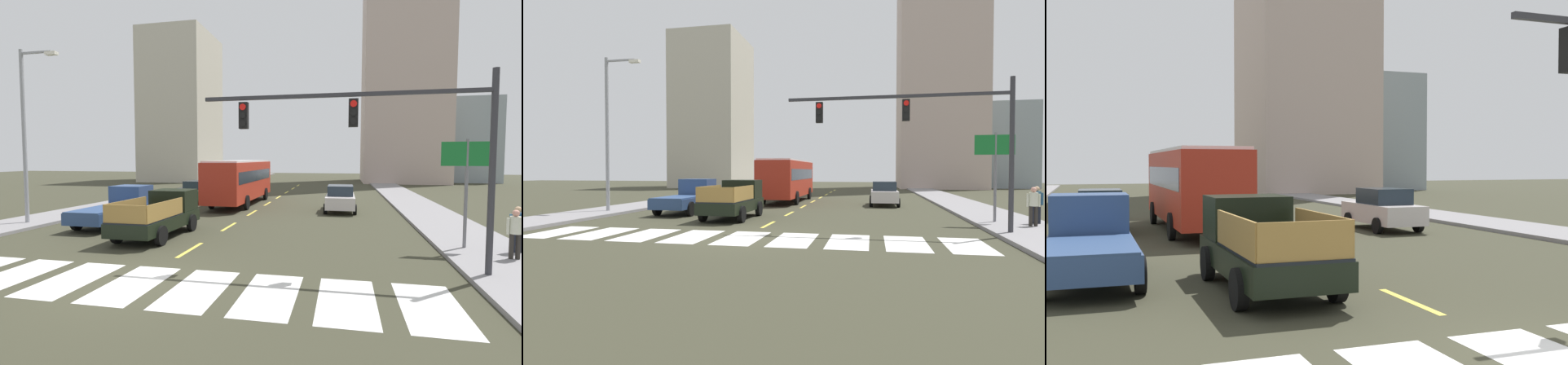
{
  "view_description": "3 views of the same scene",
  "coord_description": "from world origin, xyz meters",
  "views": [
    {
      "loc": [
        5.67,
        -9.29,
        3.49
      ],
      "look_at": [
        0.14,
        15.94,
        1.83
      ],
      "focal_mm": 26.05,
      "sensor_mm": 36.0,
      "label": 1
    },
    {
      "loc": [
        4.65,
        -14.78,
        2.47
      ],
      "look_at": [
        -0.11,
        8.02,
        1.82
      ],
      "focal_mm": 29.17,
      "sensor_mm": 36.0,
      "label": 2
    },
    {
      "loc": [
        -5.98,
        -6.49,
        2.72
      ],
      "look_at": [
        2.34,
        16.42,
        1.98
      ],
      "focal_mm": 41.68,
      "sensor_mm": 36.0,
      "label": 3
    }
  ],
  "objects": [
    {
      "name": "pickup_dark",
      "position": [
        -5.95,
        8.59,
        0.92
      ],
      "size": [
        2.18,
        5.2,
        1.96
      ],
      "rotation": [
        0.0,
        0.0,
        0.01
      ],
      "color": "navy",
      "rests_on": "ground"
    },
    {
      "name": "traffic_signal_gantry",
      "position": [
        7.04,
        2.53,
        4.19
      ],
      "size": [
        8.63,
        0.27,
        6.0
      ],
      "color": "#2D2D33",
      "rests_on": "ground"
    },
    {
      "name": "crosswalk_stripe_5",
      "position": [
        1.93,
        0.0,
        0.0
      ],
      "size": [
        1.41,
        3.21,
        0.01
      ],
      "primitive_type": "cube",
      "color": "silver",
      "rests_on": "ground"
    },
    {
      "name": "lane_dash_4",
      "position": [
        0.0,
        24.0,
        0.0
      ],
      "size": [
        0.16,
        2.4,
        0.01
      ],
      "primitive_type": "cube",
      "color": "#DDC845",
      "rests_on": "ground"
    },
    {
      "name": "pedestrian_walking",
      "position": [
        11.71,
        5.55,
        1.12
      ],
      "size": [
        0.53,
        0.34,
        1.64
      ],
      "rotation": [
        0.0,
        0.0,
        -2.64
      ],
      "color": "black",
      "rests_on": "sidewalk_right"
    },
    {
      "name": "block_mid_right",
      "position": [
        -19.04,
        46.09,
        11.2
      ],
      "size": [
        9.56,
        11.39,
        22.4
      ],
      "primitive_type": "cube",
      "color": "beige",
      "rests_on": "ground"
    },
    {
      "name": "city_bus",
      "position": [
        -1.95,
        18.3,
        1.95
      ],
      "size": [
        2.72,
        10.8,
        3.32
      ],
      "rotation": [
        0.0,
        0.0,
        -0.0
      ],
      "color": "#AD2919",
      "rests_on": "ground"
    },
    {
      "name": "crosswalk_stripe_7",
      "position": [
        5.79,
        0.0,
        0.0
      ],
      "size": [
        1.41,
        3.21,
        0.01
      ],
      "primitive_type": "cube",
      "color": "silver",
      "rests_on": "ground"
    },
    {
      "name": "lane_dash_5",
      "position": [
        0.0,
        29.0,
        0.0
      ],
      "size": [
        0.16,
        2.4,
        0.01
      ],
      "primitive_type": "cube",
      "color": "#DDC845",
      "rests_on": "ground"
    },
    {
      "name": "crosswalk_stripe_4",
      "position": [
        0.0,
        0.0,
        0.0
      ],
      "size": [
        1.41,
        3.21,
        0.01
      ],
      "primitive_type": "cube",
      "color": "silver",
      "rests_on": "ground"
    },
    {
      "name": "lane_dash_7",
      "position": [
        0.0,
        39.0,
        0.0
      ],
      "size": [
        0.16,
        2.4,
        0.01
      ],
      "primitive_type": "cube",
      "color": "#DDC845",
      "rests_on": "ground"
    },
    {
      "name": "streetlight_left",
      "position": [
        -10.26,
        7.2,
        4.97
      ],
      "size": [
        2.2,
        0.28,
        9.0
      ],
      "color": "gray",
      "rests_on": "ground"
    },
    {
      "name": "crosswalk_stripe_3",
      "position": [
        -1.93,
        0.0,
        0.0
      ],
      "size": [
        1.41,
        3.21,
        0.01
      ],
      "primitive_type": "cube",
      "color": "silver",
      "rests_on": "ground"
    },
    {
      "name": "lane_dash_3",
      "position": [
        0.0,
        19.0,
        0.0
      ],
      "size": [
        0.16,
        2.4,
        0.01
      ],
      "primitive_type": "cube",
      "color": "#DDC845",
      "rests_on": "ground"
    },
    {
      "name": "crosswalk_stripe_0",
      "position": [
        -7.72,
        0.0,
        0.0
      ],
      "size": [
        1.41,
        3.21,
        0.01
      ],
      "primitive_type": "cube",
      "color": "silver",
      "rests_on": "ground"
    },
    {
      "name": "lane_dash_2",
      "position": [
        0.0,
        14.0,
        0.0
      ],
      "size": [
        0.16,
        2.4,
        0.01
      ],
      "primitive_type": "cube",
      "color": "#DDC845",
      "rests_on": "ground"
    },
    {
      "name": "lane_dash_1",
      "position": [
        0.0,
        9.0,
        0.0
      ],
      "size": [
        0.16,
        2.4,
        0.01
      ],
      "primitive_type": "cube",
      "color": "#DDC845",
      "rests_on": "ground"
    },
    {
      "name": "sidewalk_right",
      "position": [
        10.82,
        18.0,
        0.07
      ],
      "size": [
        3.28,
        110.0,
        0.15
      ],
      "primitive_type": "cube",
      "color": "gray",
      "rests_on": "ground"
    },
    {
      "name": "sidewalk_left",
      "position": [
        -10.82,
        18.0,
        0.07
      ],
      "size": [
        3.28,
        110.0,
        0.15
      ],
      "primitive_type": "cube",
      "color": "gray",
      "rests_on": "ground"
    },
    {
      "name": "pickup_stakebed",
      "position": [
        -2.39,
        6.41,
        0.94
      ],
      "size": [
        2.18,
        5.2,
        1.96
      ],
      "rotation": [
        0.0,
        0.0,
        -0.03
      ],
      "color": "black",
      "rests_on": "ground"
    },
    {
      "name": "crosswalk_stripe_8",
      "position": [
        7.72,
        0.0,
        0.0
      ],
      "size": [
        1.41,
        3.21,
        0.01
      ],
      "primitive_type": "cube",
      "color": "silver",
      "rests_on": "ground"
    },
    {
      "name": "direction_sign_green",
      "position": [
        10.1,
        5.98,
        3.03
      ],
      "size": [
        1.7,
        0.12,
        4.2
      ],
      "color": "slate",
      "rests_on": "ground"
    },
    {
      "name": "block_mid_left",
      "position": [
        23.07,
        53.52,
        6.06
      ],
      "size": [
        8.21,
        10.28,
        12.12
      ],
      "primitive_type": "cube",
      "color": "#8B99A0",
      "rests_on": "ground"
    },
    {
      "name": "sedan_far",
      "position": [
        -5.54,
        18.72,
        0.86
      ],
      "size": [
        2.02,
        4.4,
        1.72
      ],
      "rotation": [
        0.0,
        0.0,
        0.04
      ],
      "color": "#1E4E2B",
      "rests_on": "ground"
    },
    {
      "name": "lane_dash_0",
      "position": [
        0.0,
        4.0,
        0.0
      ],
      "size": [
        0.16,
        2.4,
        0.01
      ],
      "primitive_type": "cube",
      "color": "#DDC845",
      "rests_on": "ground"
    },
    {
      "name": "lane_dash_6",
      "position": [
        0.0,
        34.0,
        0.0
      ],
      "size": [
        0.16,
        2.4,
        0.01
      ],
      "primitive_type": "cube",
      "color": "#DDC845",
      "rests_on": "ground"
    },
    {
      "name": "crosswalk_stripe_1",
      "position": [
        -5.79,
        0.0,
        0.0
      ],
      "size": [
        1.41,
        3.21,
        0.01
      ],
      "primitive_type": "cube",
      "color": "silver",
      "rests_on": "ground"
    },
    {
      "name": "crosswalk_stripe_6",
      "position": [
        3.86,
        0.0,
        0.0
      ],
      "size": [
        1.41,
        3.21,
        0.01
      ],
      "primitive_type": "cube",
      "color": "silver",
      "rests_on": "ground"
    },
    {
      "name": "pedestrian_waiting",
      "position": [
        11.24,
        4.56,
        1.12
      ],
      "size": [
        0.53,
        0.34,
        1.64
      ],
      "rotation": [
        0.0,
        0.0,
        -0.72
      ],
      "color": "#292621",
      "rests_on": "sidewalk_right"
    },
    {
      "name": "ground_plane",
      "position": [
        0.0,
        0.0,
        0.0
      ],
      "size": [
        160.0,
        160.0,
        0.0
      ],
      "primitive_type": "plane",
      "color": "#363626"
    },
    {
      "name": "crosswalk_stripe_2",
      "position": [
        -3.86,
        0.0,
        0.0
      ],
      "size": [
        1.41,
        3.21,
        0.01
      ],
      "primitive_type": "cube",
      "color": "silver",
      "rests_on": "ground"
    },
    {
      "name": "sedan_near_left",
      "position": [
        5.49,
        15.92,
        0.86
      ],
      "size": [
        2.02,
        4.4,
        1.72
      ],
      "rotation": [
        0.0,
        0.0,
        -0.05
      ],
      "color": "silver",
      "rests_on": "ground"
    }
  ]
}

